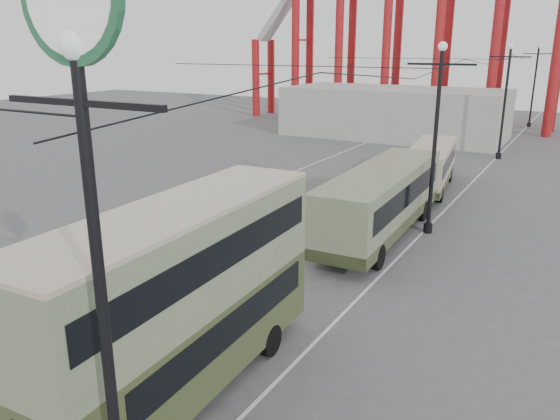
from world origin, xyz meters
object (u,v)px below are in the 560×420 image
Objects in this scene: lamp_post_near at (84,133)px; single_decker_cream at (430,165)px; double_decker_bus at (181,294)px; single_decker_green at (381,199)px; pedestrian at (262,225)px.

lamp_post_near reaches higher than single_decker_cream.
single_decker_green is at bearing 86.95° from double_decker_bus.
single_decker_cream reaches higher than pedestrian.
single_decker_cream is 5.42× the size of pedestrian.
double_decker_bus is 12.22m from pedestrian.
single_decker_cream is at bearing 94.49° from lamp_post_near.
pedestrian is at bearing -114.00° from single_decker_cream.
lamp_post_near is 30.58m from single_decker_cream.
double_decker_bus is 1.04× the size of single_decker_cream.
single_decker_green is (0.14, 14.91, -1.05)m from double_decker_bus.
lamp_post_near is 6.07× the size of pedestrian.
lamp_post_near reaches higher than double_decker_bus.
lamp_post_near is at bearing -93.30° from single_decker_cream.
single_decker_cream is at bearing 88.10° from double_decker_bus.
single_decker_green is 6.00m from pedestrian.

